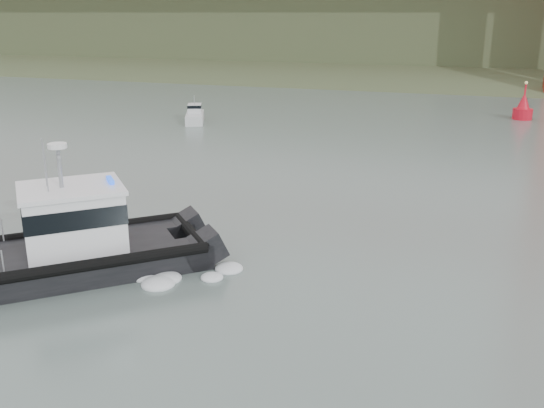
{
  "coord_description": "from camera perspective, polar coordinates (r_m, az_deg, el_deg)",
  "views": [
    {
      "loc": [
        8.51,
        -16.88,
        10.89
      ],
      "look_at": [
        -0.19,
        8.45,
        2.4
      ],
      "focal_mm": 40.0,
      "sensor_mm": 36.0,
      "label": 1
    }
  ],
  "objects": [
    {
      "name": "headlands",
      "position": [
        142.69,
        16.12,
        15.38
      ],
      "size": [
        500.0,
        105.36,
        27.12
      ],
      "color": "#314025",
      "rests_on": "ground"
    },
    {
      "name": "motorboat",
      "position": [
        63.94,
        -7.27,
        8.29
      ],
      "size": [
        3.68,
        5.48,
        2.87
      ],
      "rotation": [
        0.0,
        0.0,
        0.41
      ],
      "color": "silver",
      "rests_on": "ground"
    },
    {
      "name": "patrol_boat",
      "position": [
        27.64,
        -18.77,
        -3.27
      ],
      "size": [
        12.08,
        11.55,
        5.95
      ],
      "rotation": [
        0.0,
        0.0,
        -0.83
      ],
      "color": "black",
      "rests_on": "ground"
    },
    {
      "name": "nav_buoy",
      "position": [
        70.4,
        22.55,
        8.28
      ],
      "size": [
        2.04,
        2.04,
        4.24
      ],
      "color": "red",
      "rests_on": "ground"
    },
    {
      "name": "ground",
      "position": [
        21.82,
        -6.91,
        -12.49
      ],
      "size": [
        400.0,
        400.0,
        0.0
      ],
      "primitive_type": "plane",
      "color": "slate",
      "rests_on": "ground"
    }
  ]
}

